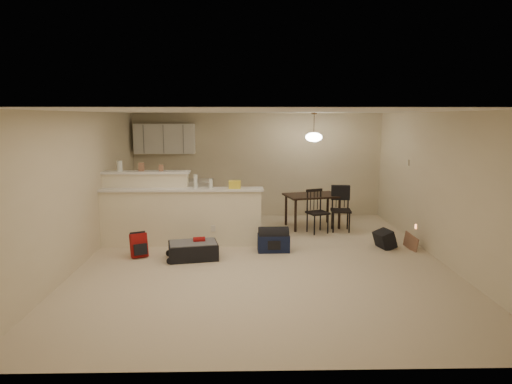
{
  "coord_description": "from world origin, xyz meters",
  "views": [
    {
      "loc": [
        -0.28,
        -7.54,
        2.42
      ],
      "look_at": [
        -0.1,
        0.7,
        1.05
      ],
      "focal_mm": 32.0,
      "sensor_mm": 36.0,
      "label": 1
    }
  ],
  "objects_px": {
    "red_backpack": "(139,245)",
    "black_daypack": "(385,239)",
    "pendant_lamp": "(314,137)",
    "dining_chair_near": "(318,212)",
    "dining_table": "(312,199)",
    "dining_chair_far": "(341,209)",
    "suitcase": "(193,251)",
    "navy_duffel": "(273,243)"
  },
  "relations": [
    {
      "from": "pendant_lamp",
      "to": "red_backpack",
      "type": "xyz_separation_m",
      "value": [
        -3.33,
        -2.11,
        -1.78
      ]
    },
    {
      "from": "suitcase",
      "to": "red_backpack",
      "type": "relative_size",
      "value": 1.99
    },
    {
      "from": "dining_table",
      "to": "dining_chair_far",
      "type": "distance_m",
      "value": 0.69
    },
    {
      "from": "dining_table",
      "to": "red_backpack",
      "type": "relative_size",
      "value": 3.18
    },
    {
      "from": "suitcase",
      "to": "dining_chair_far",
      "type": "bearing_deg",
      "value": 21.27
    },
    {
      "from": "dining_table",
      "to": "dining_chair_near",
      "type": "relative_size",
      "value": 1.44
    },
    {
      "from": "pendant_lamp",
      "to": "black_daypack",
      "type": "distance_m",
      "value": 2.71
    },
    {
      "from": "pendant_lamp",
      "to": "suitcase",
      "type": "height_order",
      "value": "pendant_lamp"
    },
    {
      "from": "dining_table",
      "to": "dining_chair_near",
      "type": "bearing_deg",
      "value": -99.41
    },
    {
      "from": "red_backpack",
      "to": "navy_duffel",
      "type": "height_order",
      "value": "red_backpack"
    },
    {
      "from": "dining_chair_near",
      "to": "dining_chair_far",
      "type": "xyz_separation_m",
      "value": [
        0.52,
        0.14,
        0.02
      ]
    },
    {
      "from": "dining_chair_far",
      "to": "red_backpack",
      "type": "relative_size",
      "value": 2.28
    },
    {
      "from": "navy_duffel",
      "to": "black_daypack",
      "type": "height_order",
      "value": "black_daypack"
    },
    {
      "from": "dining_table",
      "to": "pendant_lamp",
      "type": "height_order",
      "value": "pendant_lamp"
    },
    {
      "from": "navy_duffel",
      "to": "black_daypack",
      "type": "distance_m",
      "value": 2.09
    },
    {
      "from": "dining_chair_near",
      "to": "red_backpack",
      "type": "bearing_deg",
      "value": -176.46
    },
    {
      "from": "navy_duffel",
      "to": "black_daypack",
      "type": "xyz_separation_m",
      "value": [
        2.08,
        0.17,
        0.0
      ]
    },
    {
      "from": "suitcase",
      "to": "dining_chair_near",
      "type": "bearing_deg",
      "value": 24.32
    },
    {
      "from": "dining_table",
      "to": "black_daypack",
      "type": "distance_m",
      "value": 2.06
    },
    {
      "from": "dining_table",
      "to": "black_daypack",
      "type": "xyz_separation_m",
      "value": [
        1.12,
        -1.66,
        -0.48
      ]
    },
    {
      "from": "dining_chair_near",
      "to": "suitcase",
      "type": "height_order",
      "value": "dining_chair_near"
    },
    {
      "from": "dining_chair_near",
      "to": "suitcase",
      "type": "bearing_deg",
      "value": -166.34
    },
    {
      "from": "pendant_lamp",
      "to": "navy_duffel",
      "type": "height_order",
      "value": "pendant_lamp"
    },
    {
      "from": "dining_chair_far",
      "to": "black_daypack",
      "type": "xyz_separation_m",
      "value": [
        0.56,
        -1.29,
        -0.31
      ]
    },
    {
      "from": "dining_table",
      "to": "navy_duffel",
      "type": "relative_size",
      "value": 2.3
    },
    {
      "from": "dining_chair_near",
      "to": "red_backpack",
      "type": "relative_size",
      "value": 2.2
    },
    {
      "from": "red_backpack",
      "to": "black_daypack",
      "type": "xyz_separation_m",
      "value": [
        4.44,
        0.45,
        -0.05
      ]
    },
    {
      "from": "suitcase",
      "to": "black_daypack",
      "type": "bearing_deg",
      "value": -1.9
    },
    {
      "from": "black_daypack",
      "to": "dining_chair_near",
      "type": "bearing_deg",
      "value": 29.03
    },
    {
      "from": "dining_table",
      "to": "dining_chair_far",
      "type": "bearing_deg",
      "value": -47.39
    },
    {
      "from": "black_daypack",
      "to": "dining_table",
      "type": "bearing_deg",
      "value": 19.82
    },
    {
      "from": "dining_chair_far",
      "to": "navy_duffel",
      "type": "relative_size",
      "value": 1.65
    },
    {
      "from": "pendant_lamp",
      "to": "dining_chair_far",
      "type": "distance_m",
      "value": 1.66
    },
    {
      "from": "pendant_lamp",
      "to": "red_backpack",
      "type": "relative_size",
      "value": 1.5
    },
    {
      "from": "dining_chair_near",
      "to": "black_daypack",
      "type": "xyz_separation_m",
      "value": [
        1.08,
        -1.15,
        -0.29
      ]
    },
    {
      "from": "pendant_lamp",
      "to": "dining_chair_near",
      "type": "bearing_deg",
      "value": -85.6
    },
    {
      "from": "pendant_lamp",
      "to": "dining_chair_far",
      "type": "bearing_deg",
      "value": -33.58
    },
    {
      "from": "pendant_lamp",
      "to": "dining_chair_near",
      "type": "relative_size",
      "value": 0.68
    },
    {
      "from": "suitcase",
      "to": "red_backpack",
      "type": "xyz_separation_m",
      "value": [
        -0.96,
        0.12,
        0.07
      ]
    },
    {
      "from": "dining_chair_near",
      "to": "black_daypack",
      "type": "distance_m",
      "value": 1.6
    },
    {
      "from": "dining_chair_far",
      "to": "suitcase",
      "type": "distance_m",
      "value": 3.49
    },
    {
      "from": "pendant_lamp",
      "to": "black_daypack",
      "type": "relative_size",
      "value": 1.7
    }
  ]
}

